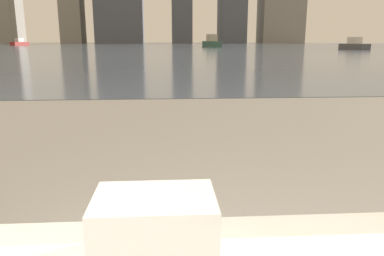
{
  "coord_description": "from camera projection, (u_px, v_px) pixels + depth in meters",
  "views": [
    {
      "loc": [
        -0.02,
        0.07,
        1.08
      ],
      "look_at": [
        0.11,
        2.1,
        0.6
      ],
      "focal_mm": 35.0,
      "sensor_mm": 36.0,
      "label": 1
    }
  ],
  "objects": [
    {
      "name": "towel_stack",
      "position": [
        155.0,
        228.0,
        0.87
      ],
      "size": [
        0.28,
        0.2,
        0.16
      ],
      "color": "white",
      "rests_on": "bathtub"
    },
    {
      "name": "harbor_water",
      "position": [
        167.0,
        47.0,
        60.38
      ],
      "size": [
        180.0,
        110.0,
        0.01
      ],
      "color": "slate",
      "rests_on": "ground_plane"
    },
    {
      "name": "harbor_boat_0",
      "position": [
        354.0,
        45.0,
        41.37
      ],
      "size": [
        2.1,
        3.84,
        1.37
      ],
      "color": "#4C4C51",
      "rests_on": "harbor_water"
    },
    {
      "name": "harbor_boat_1",
      "position": [
        20.0,
        43.0,
        72.14
      ],
      "size": [
        2.63,
        3.88,
        1.38
      ],
      "color": "maroon",
      "rests_on": "harbor_water"
    },
    {
      "name": "harbor_boat_2",
      "position": [
        212.0,
        43.0,
        54.64
      ],
      "size": [
        2.36,
        5.1,
        1.84
      ],
      "color": "#335647",
      "rests_on": "harbor_water"
    }
  ]
}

